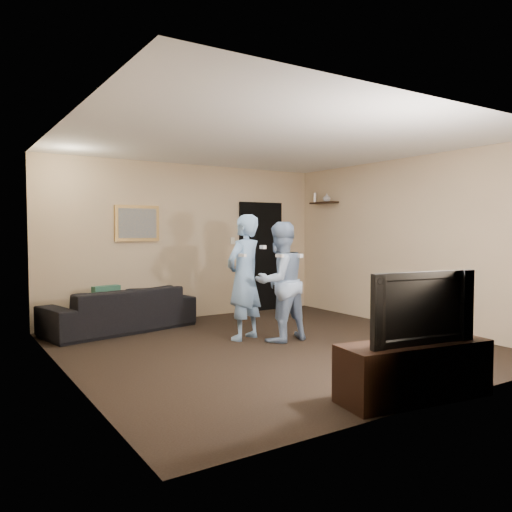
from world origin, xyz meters
TOP-DOWN VIEW (x-y plane):
  - ground at (0.00, 0.00)m, footprint 5.00×5.00m
  - ceiling at (0.00, 0.00)m, footprint 5.00×5.00m
  - wall_back at (0.00, 2.50)m, footprint 5.00×0.04m
  - wall_front at (0.00, -2.50)m, footprint 5.00×0.04m
  - wall_left at (-2.50, 0.00)m, footprint 0.04×5.00m
  - wall_right at (2.50, 0.00)m, footprint 0.04×5.00m
  - sofa at (-1.33, 2.03)m, footprint 2.31×1.28m
  - throw_pillow at (-1.53, 2.03)m, footprint 0.42×0.22m
  - painting_frame at (-0.90, 2.48)m, footprint 0.72×0.05m
  - painting_canvas at (-0.90, 2.45)m, footprint 0.62×0.01m
  - doorway at (1.45, 2.47)m, footprint 0.90×0.06m
  - light_switch at (0.85, 2.48)m, footprint 0.08×0.02m
  - wall_shelf at (2.39, 1.80)m, footprint 0.20×0.60m
  - shelf_vase at (2.39, 1.72)m, footprint 0.15×0.15m
  - shelf_figurine at (2.39, 2.05)m, footprint 0.06×0.06m
  - tv_console at (-0.06, -2.32)m, footprint 1.47×0.66m
  - television at (-0.06, -2.32)m, footprint 1.11×0.30m
  - wii_player_left at (-0.08, 0.54)m, footprint 0.73×0.60m
  - wii_player_right at (0.27, 0.19)m, footprint 0.83×0.68m

SIDE VIEW (x-z plane):
  - ground at x=0.00m, z-range 0.00..0.00m
  - tv_console at x=-0.06m, z-range 0.00..0.50m
  - sofa at x=-1.33m, z-range 0.00..0.64m
  - throw_pillow at x=-1.53m, z-range 0.28..0.68m
  - wii_player_right at x=0.27m, z-range 0.00..1.60m
  - television at x=-0.06m, z-range 0.50..1.14m
  - wii_player_left at x=-0.08m, z-range 0.00..1.70m
  - doorway at x=1.45m, z-range 0.00..2.00m
  - wall_back at x=0.00m, z-range 0.00..2.60m
  - wall_front at x=0.00m, z-range 0.00..2.60m
  - wall_left at x=-2.50m, z-range 0.00..2.60m
  - wall_right at x=2.50m, z-range 0.00..2.60m
  - light_switch at x=0.85m, z-range 1.24..1.36m
  - painting_frame at x=-0.90m, z-range 1.32..1.89m
  - painting_canvas at x=-0.90m, z-range 1.37..1.83m
  - wall_shelf at x=2.39m, z-range 1.98..2.00m
  - shelf_vase at x=2.39m, z-range 2.00..2.15m
  - shelf_figurine at x=2.39m, z-range 2.00..2.18m
  - ceiling at x=0.00m, z-range 2.58..2.62m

